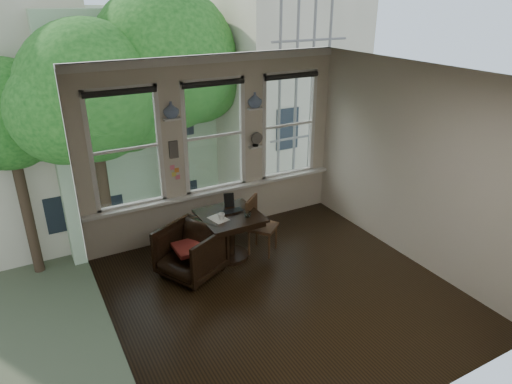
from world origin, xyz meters
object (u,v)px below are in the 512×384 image
armchair_left (191,252)px  side_chair_right (263,226)px  table (230,236)px  mug (221,217)px  laptop (233,213)px

armchair_left → side_chair_right: size_ratio=0.91×
table → mug: 0.47m
table → side_chair_right: bearing=-10.4°
laptop → mug: (-0.24, -0.10, 0.04)m
armchair_left → mug: bearing=69.4°
table → laptop: size_ratio=2.56×
side_chair_right → mug: bearing=139.2°
laptop → mug: size_ratio=3.27×
table → mug: mug is taller
mug → armchair_left: bearing=-173.7°
table → mug: (-0.18, -0.09, 0.43)m
table → side_chair_right: 0.54m
table → side_chair_right: size_ratio=0.98×
armchair_left → laptop: 0.89m
laptop → armchair_left: bearing=-168.0°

